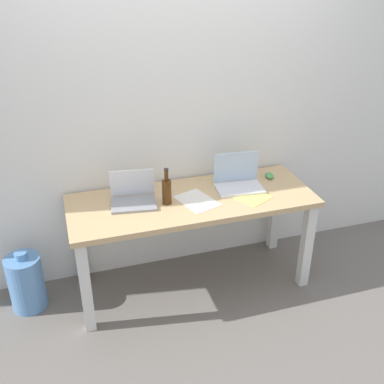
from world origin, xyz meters
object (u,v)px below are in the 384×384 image
object	(u,v)px
beer_bottle	(167,191)
water_cooler_jug	(26,282)
desk	(192,212)
computer_mouse	(269,175)
laptop_left	(133,197)
laptop_right	(238,180)

from	to	relation	value
beer_bottle	water_cooler_jug	world-z (taller)	beer_bottle
desk	computer_mouse	xyz separation A→B (m)	(0.66, 0.14, 0.12)
laptop_left	water_cooler_jug	distance (m)	0.97
desk	computer_mouse	distance (m)	0.68
laptop_left	laptop_right	size ratio (longest dim) A/B	0.94
beer_bottle	computer_mouse	bearing A→B (deg)	10.54
desk	laptop_right	bearing A→B (deg)	9.71
laptop_left	water_cooler_jug	xyz separation A→B (m)	(-0.78, 0.03, -0.57)
laptop_right	beer_bottle	size ratio (longest dim) A/B	1.36
desk	beer_bottle	size ratio (longest dim) A/B	6.65
laptop_left	laptop_right	xyz separation A→B (m)	(0.77, 0.00, 0.01)
desk	laptop_left	bearing A→B (deg)	171.56
computer_mouse	water_cooler_jug	world-z (taller)	computer_mouse
laptop_right	water_cooler_jug	size ratio (longest dim) A/B	0.76
water_cooler_jug	laptop_left	bearing A→B (deg)	-2.53
laptop_left	water_cooler_jug	world-z (taller)	laptop_left
water_cooler_jug	desk	bearing A→B (deg)	-4.54
laptop_left	computer_mouse	bearing A→B (deg)	4.49
desk	laptop_right	world-z (taller)	laptop_right
desk	computer_mouse	size ratio (longest dim) A/B	17.09
desk	beer_bottle	xyz separation A→B (m)	(-0.18, -0.01, 0.20)
laptop_right	water_cooler_jug	world-z (taller)	laptop_right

